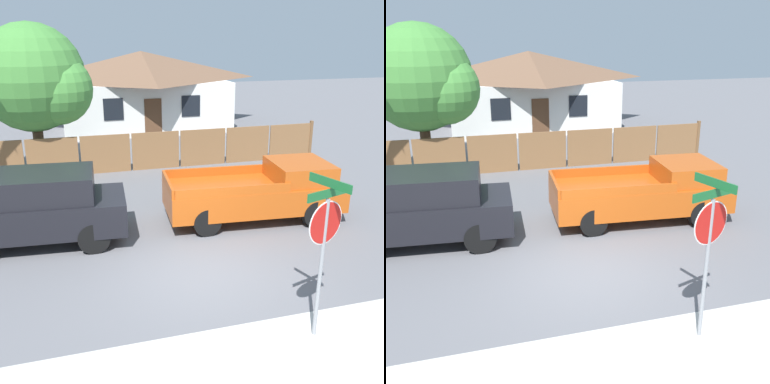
% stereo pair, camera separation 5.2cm
% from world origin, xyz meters
% --- Properties ---
extents(ground_plane, '(80.00, 80.00, 0.00)m').
position_xyz_m(ground_plane, '(0.00, 0.00, 0.00)').
color(ground_plane, slate).
extents(wooden_fence, '(13.93, 0.12, 1.60)m').
position_xyz_m(wooden_fence, '(0.69, 8.57, 0.75)').
color(wooden_fence, brown).
rests_on(wooden_fence, ground).
extents(house, '(9.76, 6.79, 4.24)m').
position_xyz_m(house, '(1.75, 17.50, 2.19)').
color(house, white).
rests_on(house, ground).
extents(oak_tree, '(4.17, 3.97, 5.60)m').
position_xyz_m(oak_tree, '(-3.55, 9.33, 3.52)').
color(oak_tree, brown).
rests_on(oak_tree, ground).
extents(red_suv, '(4.55, 2.22, 1.91)m').
position_xyz_m(red_suv, '(-3.60, 2.68, 1.03)').
color(red_suv, black).
rests_on(red_suv, ground).
extents(orange_pickup, '(5.18, 2.36, 1.67)m').
position_xyz_m(orange_pickup, '(2.56, 2.66, 0.84)').
color(orange_pickup, '#B74C14').
rests_on(orange_pickup, ground).
extents(stop_sign, '(0.92, 0.83, 2.98)m').
position_xyz_m(stop_sign, '(1.30, -2.63, 2.01)').
color(stop_sign, gray).
rests_on(stop_sign, ground).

